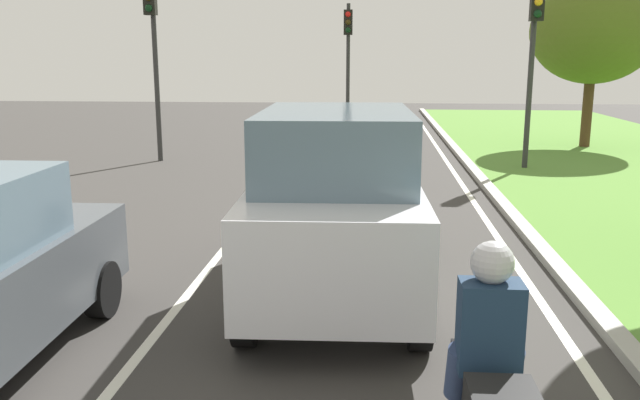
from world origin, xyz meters
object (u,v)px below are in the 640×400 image
(car_suv_ahead, at_px, (336,203))
(rider_person, at_px, (489,323))
(traffic_light_overhead_left, at_px, (153,35))
(traffic_light_far_median, at_px, (348,47))
(tree_roadside_far, at_px, (594,31))
(traffic_light_near_right, at_px, (534,40))

(car_suv_ahead, relative_size, rider_person, 3.92)
(car_suv_ahead, distance_m, traffic_light_overhead_left, 11.94)
(traffic_light_overhead_left, relative_size, traffic_light_far_median, 1.06)
(car_suv_ahead, bearing_deg, tree_roadside_far, 60.95)
(rider_person, distance_m, traffic_light_far_median, 21.29)
(traffic_light_near_right, xyz_separation_m, traffic_light_far_median, (-4.98, 7.91, -0.02))
(car_suv_ahead, xyz_separation_m, traffic_light_near_right, (4.36, 9.57, 2.13))
(traffic_light_near_right, bearing_deg, traffic_light_far_median, 122.21)
(car_suv_ahead, xyz_separation_m, traffic_light_overhead_left, (-5.63, 10.27, 2.30))
(rider_person, relative_size, tree_roadside_far, 0.22)
(rider_person, xyz_separation_m, traffic_light_overhead_left, (-6.84, 13.91, 2.28))
(tree_roadside_far, bearing_deg, traffic_light_near_right, -122.00)
(traffic_light_overhead_left, bearing_deg, car_suv_ahead, -61.26)
(car_suv_ahead, height_order, traffic_light_overhead_left, traffic_light_overhead_left)
(rider_person, xyz_separation_m, traffic_light_near_right, (3.15, 13.20, 2.10))
(traffic_light_far_median, bearing_deg, rider_person, -85.03)
(traffic_light_near_right, xyz_separation_m, traffic_light_overhead_left, (-9.99, 0.71, 0.17))
(traffic_light_overhead_left, relative_size, tree_roadside_far, 0.96)
(traffic_light_overhead_left, bearing_deg, rider_person, -63.80)
(rider_person, height_order, traffic_light_far_median, traffic_light_far_median)
(car_suv_ahead, height_order, tree_roadside_far, tree_roadside_far)
(traffic_light_far_median, height_order, tree_roadside_far, tree_roadside_far)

